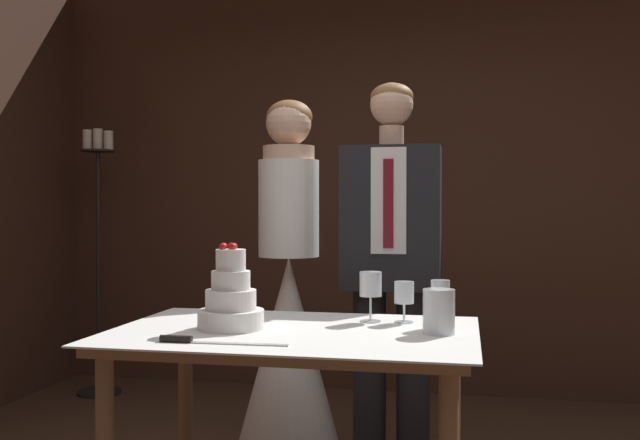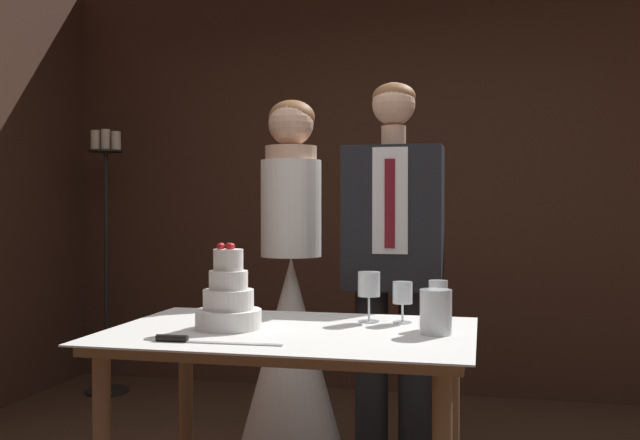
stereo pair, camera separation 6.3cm
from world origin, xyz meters
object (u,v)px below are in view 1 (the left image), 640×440
wine_glass_far (404,295)px  candle_stand (98,258)px  bride (289,334)px  tiered_cake (231,301)px  wine_glass_near (371,287)px  wine_glass_middle (440,295)px  hurricane_candle (439,312)px  cake_table (294,361)px  cake_knife (198,341)px  groom (391,259)px

wine_glass_far → candle_stand: (-2.14, 1.72, -0.02)m
candle_stand → bride: bearing=-34.5°
tiered_cake → wine_glass_near: bearing=28.5°
wine_glass_middle → hurricane_candle: wine_glass_middle is taller
cake_table → candle_stand: candle_stand is taller
cake_table → wine_glass_near: wine_glass_near is taller
cake_table → tiered_cake: size_ratio=4.18×
wine_glass_near → candle_stand: (-2.02, 1.72, -0.05)m
cake_knife → wine_glass_middle: bearing=29.1°
wine_glass_middle → groom: 0.77m
groom → tiered_cake: bearing=-116.7°
wine_glass_near → wine_glass_far: 0.12m
wine_glass_far → candle_stand: bearing=141.2°
cake_knife → wine_glass_far: wine_glass_far is taller
groom → cake_table: bearing=-105.2°
candle_stand → wine_glass_far: bearing=-38.8°
cake_table → bride: 0.91m
bride → wine_glass_far: bearing=-47.9°
hurricane_candle → candle_stand: bearing=139.8°
wine_glass_near → wine_glass_far: size_ratio=1.22×
cake_table → groom: size_ratio=0.69×
wine_glass_near → groom: size_ratio=0.10×
tiered_cake → candle_stand: candle_stand is taller
cake_table → wine_glass_middle: 0.54m
hurricane_candle → bride: size_ratio=0.08×
cake_table → bride: (-0.24, 0.87, -0.07)m
wine_glass_near → tiered_cake: bearing=-151.5°
wine_glass_middle → bride: (-0.72, 0.73, -0.29)m
wine_glass_far → groom: (-0.11, 0.65, 0.08)m
wine_glass_middle → cake_table: bearing=-163.5°
cake_table → wine_glass_near: bearing=43.5°
cake_knife → candle_stand: (-1.56, 2.22, 0.07)m
wine_glass_middle → bride: bearing=134.4°
bride → candle_stand: (-1.55, 1.06, 0.26)m
cake_table → groom: (0.24, 0.87, 0.28)m
wine_glass_near → wine_glass_middle: (0.25, -0.08, -0.02)m
wine_glass_near → hurricane_candle: 0.32m
wine_glass_far → candle_stand: candle_stand is taller
wine_glass_far → bride: bride is taller
cake_table → tiered_cake: tiered_cake is taller
cake_table → groom: 0.95m
wine_glass_middle → hurricane_candle: 0.13m
wine_glass_middle → bride: bride is taller
cake_knife → wine_glass_near: bearing=45.7°
wine_glass_far → cake_knife: bearing=-138.7°
tiered_cake → groom: 1.01m
bride → candle_stand: size_ratio=0.99×
tiered_cake → bride: bride is taller
bride → cake_table: bearing=-74.8°
tiered_cake → wine_glass_far: (0.56, 0.25, 0.00)m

